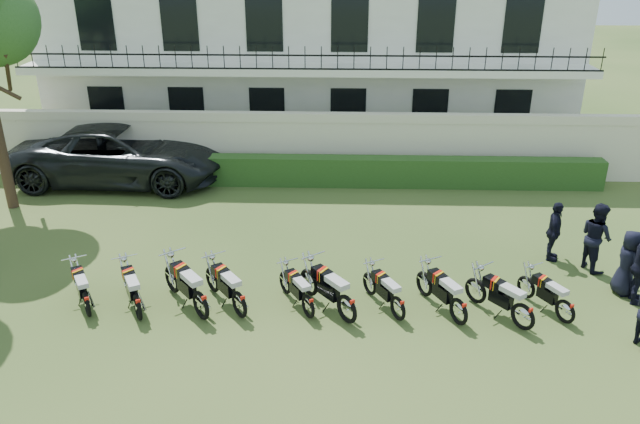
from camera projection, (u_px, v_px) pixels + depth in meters
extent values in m
plane|color=#2F481C|center=(286.00, 296.00, 14.70)|extent=(100.00, 100.00, 0.00)
cube|color=beige|center=(305.00, 149.00, 21.61)|extent=(30.00, 0.30, 2.00)
cube|color=beige|center=(304.00, 117.00, 21.14)|extent=(30.00, 0.35, 0.30)
cube|color=#224017|center=(333.00, 171.00, 21.05)|extent=(18.00, 0.60, 1.00)
cube|color=white|center=(312.00, 48.00, 26.08)|extent=(20.00, 8.00, 7.00)
cube|color=white|center=(306.00, 70.00, 21.78)|extent=(20.00, 1.40, 0.25)
cube|color=black|center=(305.00, 55.00, 20.95)|extent=(20.00, 0.05, 0.05)
cube|color=black|center=(305.00, 69.00, 21.13)|extent=(20.00, 0.05, 0.05)
cube|color=black|center=(109.00, 115.00, 23.44)|extent=(1.30, 0.12, 2.20)
cube|color=black|center=(95.00, 19.00, 22.03)|extent=(1.30, 0.12, 2.20)
cube|color=black|center=(188.00, 116.00, 23.35)|extent=(1.30, 0.12, 2.20)
cube|color=black|center=(179.00, 19.00, 21.93)|extent=(1.30, 0.12, 2.20)
cube|color=black|center=(268.00, 117.00, 23.26)|extent=(1.30, 0.12, 2.20)
cube|color=black|center=(264.00, 19.00, 21.84)|extent=(1.30, 0.12, 2.20)
cube|color=black|center=(348.00, 117.00, 23.16)|extent=(1.30, 0.12, 2.20)
cube|color=black|center=(350.00, 20.00, 21.75)|extent=(1.30, 0.12, 2.20)
cube|color=black|center=(429.00, 118.00, 23.07)|extent=(1.30, 0.12, 2.20)
cube|color=black|center=(436.00, 20.00, 21.66)|extent=(1.30, 0.12, 2.20)
cube|color=black|center=(511.00, 119.00, 22.98)|extent=(1.30, 0.12, 2.20)
cube|color=black|center=(523.00, 20.00, 21.56)|extent=(1.30, 0.12, 2.20)
torus|color=black|center=(92.00, 319.00, 13.30)|extent=(0.36, 0.53, 0.57)
torus|color=black|center=(82.00, 293.00, 14.27)|extent=(0.36, 0.53, 0.57)
cube|color=black|center=(87.00, 301.00, 13.69)|extent=(0.41, 0.53, 0.28)
cube|color=black|center=(83.00, 287.00, 13.76)|extent=(0.42, 0.49, 0.21)
cube|color=red|center=(83.00, 287.00, 13.75)|extent=(0.22, 0.24, 0.21)
cube|color=orange|center=(83.00, 288.00, 13.71)|extent=(0.20, 0.23, 0.21)
cube|color=#B3B3B3|center=(87.00, 295.00, 13.37)|extent=(0.46, 0.56, 0.11)
cylinder|color=silver|center=(79.00, 270.00, 13.88)|extent=(0.49, 0.31, 0.03)
torus|color=black|center=(144.00, 323.00, 13.13)|extent=(0.36, 0.57, 0.60)
torus|color=black|center=(132.00, 295.00, 14.18)|extent=(0.36, 0.57, 0.60)
cube|color=black|center=(138.00, 304.00, 13.55)|extent=(0.41, 0.56, 0.30)
cube|color=black|center=(134.00, 288.00, 13.63)|extent=(0.43, 0.51, 0.22)
cube|color=red|center=(134.00, 288.00, 13.63)|extent=(0.24, 0.25, 0.23)
cube|color=orange|center=(135.00, 289.00, 13.58)|extent=(0.21, 0.23, 0.23)
cube|color=#B3B3B3|center=(138.00, 297.00, 13.21)|extent=(0.46, 0.59, 0.12)
cylinder|color=silver|center=(130.00, 270.00, 13.77)|extent=(0.54, 0.30, 0.03)
torus|color=black|center=(217.00, 321.00, 13.13)|extent=(0.51, 0.58, 0.67)
torus|color=black|center=(186.00, 293.00, 14.18)|extent=(0.51, 0.58, 0.67)
cube|color=black|center=(202.00, 301.00, 13.55)|extent=(0.54, 0.60, 0.33)
cube|color=black|center=(195.00, 284.00, 13.61)|extent=(0.54, 0.57, 0.24)
cube|color=red|center=(195.00, 284.00, 13.61)|extent=(0.23, 0.30, 0.25)
cube|color=orange|center=(196.00, 285.00, 13.56)|extent=(0.20, 0.29, 0.25)
cube|color=#B3B3B3|center=(207.00, 293.00, 13.19)|extent=(0.59, 0.64, 0.13)
cylinder|color=silver|center=(186.00, 265.00, 13.73)|extent=(0.53, 0.45, 0.03)
torus|color=black|center=(254.00, 319.00, 13.24)|extent=(0.45, 0.55, 0.62)
torus|color=black|center=(226.00, 293.00, 14.23)|extent=(0.45, 0.55, 0.62)
cube|color=black|center=(240.00, 301.00, 13.63)|extent=(0.49, 0.56, 0.31)
cube|color=black|center=(235.00, 285.00, 13.70)|extent=(0.49, 0.53, 0.22)
cube|color=red|center=(235.00, 285.00, 13.69)|extent=(0.22, 0.28, 0.24)
cube|color=orange|center=(236.00, 286.00, 13.65)|extent=(0.19, 0.26, 0.24)
cube|color=#B3B3B3|center=(246.00, 294.00, 13.30)|extent=(0.53, 0.60, 0.12)
cylinder|color=silver|center=(227.00, 267.00, 13.82)|extent=(0.51, 0.39, 0.03)
torus|color=black|center=(321.00, 321.00, 13.27)|extent=(0.35, 0.52, 0.55)
torus|color=black|center=(296.00, 295.00, 14.21)|extent=(0.35, 0.52, 0.55)
cube|color=black|center=(309.00, 303.00, 13.65)|extent=(0.39, 0.51, 0.27)
cube|color=black|center=(305.00, 289.00, 13.71)|extent=(0.41, 0.47, 0.20)
cube|color=red|center=(305.00, 289.00, 13.71)|extent=(0.21, 0.23, 0.21)
cube|color=orange|center=(306.00, 290.00, 13.67)|extent=(0.19, 0.22, 0.21)
cube|color=#B3B3B3|center=(314.00, 297.00, 13.34)|extent=(0.44, 0.54, 0.11)
cylinder|color=silver|center=(299.00, 273.00, 13.84)|extent=(0.48, 0.30, 0.03)
torus|color=black|center=(368.00, 325.00, 13.01)|extent=(0.49, 0.58, 0.66)
torus|color=black|center=(327.00, 296.00, 14.05)|extent=(0.49, 0.58, 0.66)
cube|color=black|center=(348.00, 305.00, 13.42)|extent=(0.52, 0.59, 0.33)
cube|color=black|center=(341.00, 288.00, 13.49)|extent=(0.53, 0.56, 0.24)
cube|color=red|center=(341.00, 288.00, 13.48)|extent=(0.23, 0.30, 0.25)
cube|color=orange|center=(343.00, 289.00, 13.44)|extent=(0.20, 0.28, 0.25)
cube|color=#B3B3B3|center=(357.00, 297.00, 13.07)|extent=(0.58, 0.63, 0.13)
cylinder|color=silver|center=(332.00, 269.00, 13.61)|extent=(0.53, 0.43, 0.03)
torus|color=black|center=(413.00, 323.00, 13.17)|extent=(0.34, 0.53, 0.56)
torus|color=black|center=(383.00, 297.00, 14.14)|extent=(0.34, 0.53, 0.56)
cube|color=black|center=(399.00, 305.00, 13.56)|extent=(0.39, 0.52, 0.28)
cube|color=black|center=(394.00, 291.00, 13.63)|extent=(0.41, 0.48, 0.20)
cube|color=red|center=(394.00, 290.00, 13.63)|extent=(0.22, 0.23, 0.21)
cube|color=orange|center=(396.00, 292.00, 13.58)|extent=(0.20, 0.22, 0.21)
cube|color=#B3B3B3|center=(406.00, 299.00, 13.24)|extent=(0.44, 0.55, 0.11)
cylinder|color=silver|center=(388.00, 274.00, 13.76)|extent=(0.50, 0.29, 0.03)
torus|color=black|center=(477.00, 328.00, 12.95)|extent=(0.36, 0.59, 0.61)
torus|color=black|center=(441.00, 298.00, 14.03)|extent=(0.36, 0.59, 0.61)
cube|color=black|center=(460.00, 308.00, 13.38)|extent=(0.41, 0.57, 0.30)
cube|color=black|center=(455.00, 292.00, 13.47)|extent=(0.44, 0.52, 0.22)
cube|color=red|center=(455.00, 292.00, 13.46)|extent=(0.24, 0.25, 0.23)
cube|color=orange|center=(457.00, 293.00, 13.41)|extent=(0.22, 0.23, 0.23)
cube|color=#B3B3B3|center=(470.00, 302.00, 13.03)|extent=(0.47, 0.60, 0.12)
cylinder|color=silver|center=(447.00, 273.00, 13.61)|extent=(0.55, 0.30, 0.03)
torus|color=black|center=(549.00, 332.00, 12.82)|extent=(0.45, 0.54, 0.61)
torus|color=black|center=(498.00, 304.00, 13.79)|extent=(0.45, 0.54, 0.61)
cube|color=black|center=(525.00, 313.00, 13.21)|extent=(0.48, 0.55, 0.30)
cube|color=black|center=(518.00, 297.00, 13.27)|extent=(0.48, 0.52, 0.22)
cube|color=red|center=(518.00, 297.00, 13.27)|extent=(0.21, 0.27, 0.23)
cube|color=orange|center=(521.00, 298.00, 13.22)|extent=(0.19, 0.26, 0.23)
cube|color=#B3B3B3|center=(538.00, 306.00, 12.88)|extent=(0.53, 0.59, 0.12)
cylinder|color=silver|center=(508.00, 279.00, 13.39)|extent=(0.50, 0.39, 0.03)
torus|color=black|center=(586.00, 326.00, 13.08)|extent=(0.34, 0.52, 0.55)
torus|color=black|center=(545.00, 300.00, 14.02)|extent=(0.34, 0.52, 0.55)
cube|color=black|center=(567.00, 308.00, 13.46)|extent=(0.38, 0.51, 0.27)
cube|color=black|center=(562.00, 294.00, 13.53)|extent=(0.40, 0.47, 0.20)
cube|color=red|center=(562.00, 294.00, 13.53)|extent=(0.21, 0.23, 0.21)
cube|color=orange|center=(564.00, 295.00, 13.48)|extent=(0.19, 0.21, 0.21)
cube|color=#B3B3B3|center=(578.00, 303.00, 13.15)|extent=(0.43, 0.53, 0.11)
cylinder|color=silver|center=(554.00, 278.00, 13.65)|extent=(0.48, 0.29, 0.03)
imported|color=black|center=(121.00, 154.00, 21.22)|extent=(7.08, 3.40, 1.95)
imported|color=black|center=(628.00, 263.00, 14.51)|extent=(0.56, 0.82, 1.61)
imported|color=black|center=(596.00, 236.00, 15.57)|extent=(0.90, 1.03, 1.78)
imported|color=black|center=(554.00, 231.00, 16.05)|extent=(0.68, 1.02, 1.60)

